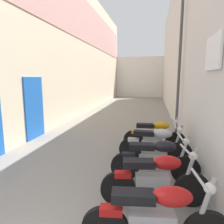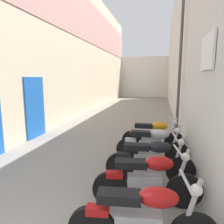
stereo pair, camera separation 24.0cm
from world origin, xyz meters
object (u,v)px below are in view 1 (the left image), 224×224
object	(u,v)px
motorcycle_nearest	(157,217)
motorcycle_second	(156,178)
motorcycle_fourth	(155,144)
street_lamp	(178,54)
motorcycle_fifth	(155,134)
motorcycle_third	(155,159)

from	to	relation	value
motorcycle_nearest	motorcycle_second	size ratio (longest dim) A/B	1.00
motorcycle_nearest	motorcycle_fourth	distance (m)	2.83
motorcycle_nearest	motorcycle_fourth	bearing A→B (deg)	90.00
motorcycle_second	street_lamp	distance (m)	5.11
motorcycle_nearest	motorcycle_fourth	xyz separation A→B (m)	(0.00, 2.83, 0.00)
motorcycle_second	motorcycle_fifth	size ratio (longest dim) A/B	0.99
motorcycle_third	motorcycle_second	bearing A→B (deg)	-90.01
motorcycle_second	motorcycle_fourth	distance (m)	1.85
motorcycle_second	motorcycle_third	bearing A→B (deg)	89.99
motorcycle_second	street_lamp	xyz separation A→B (m)	(0.71, 4.40, 2.49)
motorcycle_second	motorcycle_fifth	xyz separation A→B (m)	(0.00, 2.73, 0.00)
motorcycle_nearest	motorcycle_second	xyz separation A→B (m)	(-0.00, 0.98, 0.00)
motorcycle_third	street_lamp	xyz separation A→B (m)	(0.71, 3.56, 2.49)
motorcycle_fourth	street_lamp	xyz separation A→B (m)	(0.71, 2.55, 2.49)
motorcycle_fourth	motorcycle_fifth	distance (m)	0.88
motorcycle_third	motorcycle_nearest	bearing A→B (deg)	-90.00
motorcycle_fourth	motorcycle_fifth	xyz separation A→B (m)	(-0.00, 0.88, 0.00)
street_lamp	motorcycle_third	bearing A→B (deg)	-101.23
street_lamp	motorcycle_nearest	bearing A→B (deg)	-97.48
motorcycle_fourth	street_lamp	bearing A→B (deg)	74.52
motorcycle_fifth	motorcycle_second	bearing A→B (deg)	-90.00
motorcycle_third	street_lamp	world-z (taller)	street_lamp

